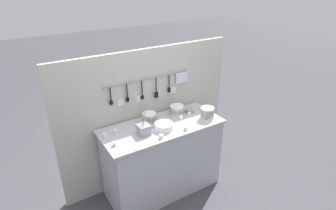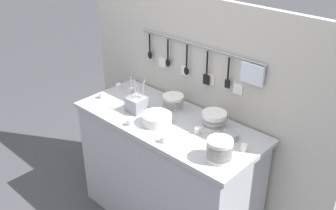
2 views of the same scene
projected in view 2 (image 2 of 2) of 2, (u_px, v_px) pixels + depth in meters
counter at (168, 172)px, 2.86m from camera, size 1.35×0.58×0.87m
back_wall at (198, 109)px, 2.88m from camera, size 2.15×0.08×1.65m
bowl_stack_short_front at (220, 150)px, 2.22m from camera, size 0.15×0.15×0.13m
bowl_stack_wide_centre at (173, 102)px, 2.76m from camera, size 0.15×0.15×0.11m
bowl_stack_tall_left at (214, 120)px, 2.54m from camera, size 0.16×0.16×0.11m
plate_stack at (157, 119)px, 2.60m from camera, size 0.20×0.20×0.07m
steel_mixing_bowl at (230, 135)px, 2.44m from camera, size 0.10×0.10×0.04m
cutlery_caddy at (137, 104)px, 2.74m from camera, size 0.12×0.12×0.26m
cup_back_right at (244, 148)px, 2.32m from camera, size 0.04×0.04×0.04m
cup_front_right at (102, 96)px, 2.93m from camera, size 0.04×0.04×0.04m
cup_edge_near at (216, 137)px, 2.43m from camera, size 0.04×0.04×0.04m
cup_front_left at (132, 90)px, 3.01m from camera, size 0.04×0.04×0.04m
cup_edge_far at (198, 130)px, 2.49m from camera, size 0.04×0.04×0.04m
cup_back_left at (164, 139)px, 2.40m from camera, size 0.04×0.04×0.04m
cup_beside_plates at (119, 86)px, 3.08m from camera, size 0.04×0.04×0.04m
cup_by_caddy at (130, 122)px, 2.58m from camera, size 0.04×0.04×0.04m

